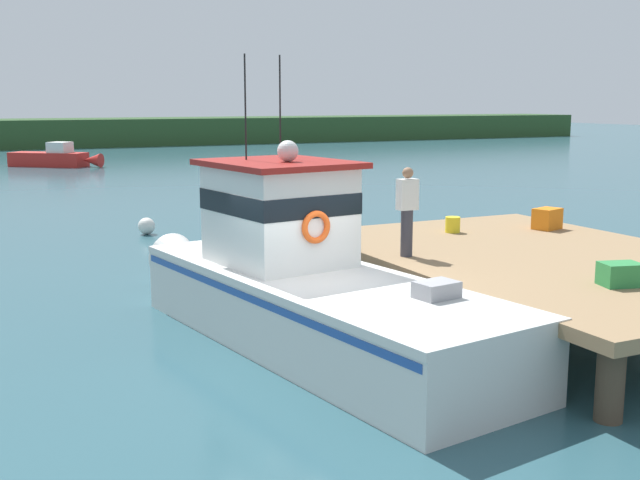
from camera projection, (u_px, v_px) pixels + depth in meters
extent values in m
plane|color=#2D5660|center=(314.00, 353.00, 12.68)|extent=(200.00, 200.00, 0.00)
cylinder|color=#4C3D2D|center=(610.00, 383.00, 9.90)|extent=(0.36, 0.36, 1.00)
cylinder|color=#4C3D2D|center=(324.00, 264.00, 17.17)|extent=(0.36, 0.36, 1.00)
cylinder|color=#4C3D2D|center=(513.00, 245.00, 19.40)|extent=(0.36, 0.36, 1.00)
cube|color=#937551|center=(547.00, 260.00, 14.55)|extent=(6.00, 9.00, 0.20)
cube|color=silver|center=(318.00, 315.00, 12.88)|extent=(3.69, 8.29, 1.10)
cone|color=silver|center=(189.00, 264.00, 16.85)|extent=(1.36, 1.95, 1.10)
cube|color=#234C9E|center=(318.00, 288.00, 12.80)|extent=(3.68, 8.13, 0.12)
cube|color=silver|center=(318.00, 279.00, 12.77)|extent=(3.73, 8.29, 0.12)
cube|color=silver|center=(279.00, 219.00, 13.60)|extent=(2.21, 2.46, 1.80)
cube|color=black|center=(279.00, 200.00, 13.54)|extent=(2.24, 2.49, 0.36)
cube|color=maroon|center=(279.00, 164.00, 13.43)|extent=(2.50, 2.80, 0.10)
sphere|color=white|center=(288.00, 151.00, 13.15)|extent=(0.36, 0.36, 0.36)
cylinder|color=black|center=(245.00, 107.00, 13.48)|extent=(0.03, 0.03, 1.80)
cylinder|color=black|center=(280.00, 107.00, 13.87)|extent=(0.03, 0.03, 1.80)
cube|color=#939399|center=(436.00, 294.00, 11.28)|extent=(0.66, 0.53, 0.36)
torus|color=orange|center=(414.00, 322.00, 10.28)|extent=(0.64, 0.64, 0.12)
torus|color=#EA5119|center=(316.00, 227.00, 12.68)|extent=(0.55, 0.18, 0.54)
cube|color=orange|center=(547.00, 219.00, 17.40)|extent=(0.70, 0.60, 0.46)
cube|color=#2D8442|center=(620.00, 274.00, 12.09)|extent=(0.70, 0.58, 0.36)
cylinder|color=yellow|center=(453.00, 225.00, 16.97)|extent=(0.32, 0.32, 0.34)
cylinder|color=#383842|center=(407.00, 233.00, 14.33)|extent=(0.22, 0.22, 0.86)
cube|color=white|center=(407.00, 194.00, 14.21)|extent=(0.36, 0.22, 0.56)
sphere|color=#9E7051|center=(408.00, 173.00, 14.14)|extent=(0.20, 0.20, 0.20)
cube|color=red|center=(49.00, 159.00, 48.40)|extent=(4.62, 4.17, 0.86)
cone|color=red|center=(92.00, 160.00, 47.72)|extent=(1.46, 1.42, 0.86)
cube|color=silver|center=(60.00, 147.00, 48.08)|extent=(1.68, 1.69, 0.65)
sphere|color=#EA5B19|center=(296.00, 222.00, 25.01)|extent=(0.40, 0.40, 0.40)
sphere|color=silver|center=(147.00, 226.00, 23.84)|extent=(0.51, 0.51, 0.51)
cube|color=#284723|center=(4.00, 134.00, 67.42)|extent=(120.00, 8.00, 2.40)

